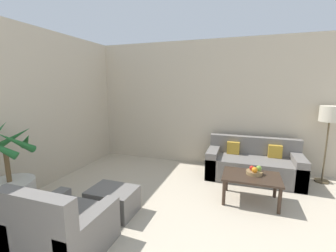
# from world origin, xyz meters

# --- Properties ---
(wall_back) EXTENTS (8.71, 0.06, 2.70)m
(wall_back) POSITION_xyz_m (0.00, 6.56, 1.35)
(wall_back) COLOR beige
(wall_back) RESTS_ON ground_plane
(potted_palm) EXTENTS (0.74, 0.75, 1.31)m
(potted_palm) POSITION_xyz_m (-3.19, 3.63, 0.37)
(potted_palm) COLOR beige
(potted_palm) RESTS_ON ground_plane
(sofa_loveseat) EXTENTS (1.69, 0.77, 0.75)m
(sofa_loveseat) POSITION_xyz_m (-0.07, 6.03, 0.26)
(sofa_loveseat) COLOR slate
(sofa_loveseat) RESTS_ON ground_plane
(floor_lamp) EXTENTS (0.34, 0.34, 1.40)m
(floor_lamp) POSITION_xyz_m (1.14, 6.27, 1.19)
(floor_lamp) COLOR brown
(floor_lamp) RESTS_ON ground_plane
(coffee_table) EXTENTS (0.84, 0.59, 0.41)m
(coffee_table) POSITION_xyz_m (-0.13, 5.09, 0.35)
(coffee_table) COLOR #38281E
(coffee_table) RESTS_ON ground_plane
(fruit_bowl) EXTENTS (0.24, 0.24, 0.06)m
(fruit_bowl) POSITION_xyz_m (-0.09, 5.16, 0.44)
(fruit_bowl) COLOR #997A4C
(fruit_bowl) RESTS_ON coffee_table
(apple_red) EXTENTS (0.07, 0.07, 0.07)m
(apple_red) POSITION_xyz_m (-0.13, 5.17, 0.50)
(apple_red) COLOR red
(apple_red) RESTS_ON fruit_bowl
(apple_green) EXTENTS (0.08, 0.08, 0.08)m
(apple_green) POSITION_xyz_m (-0.03, 5.18, 0.51)
(apple_green) COLOR olive
(apple_green) RESTS_ON fruit_bowl
(orange_fruit) EXTENTS (0.08, 0.08, 0.08)m
(orange_fruit) POSITION_xyz_m (-0.09, 5.09, 0.51)
(orange_fruit) COLOR orange
(orange_fruit) RESTS_ON fruit_bowl
(armchair) EXTENTS (0.85, 0.82, 0.81)m
(armchair) POSITION_xyz_m (-2.02, 3.30, 0.26)
(armchair) COLOR slate
(armchair) RESTS_ON ground_plane
(ottoman) EXTENTS (0.63, 0.48, 0.35)m
(ottoman) POSITION_xyz_m (-1.94, 4.13, 0.18)
(ottoman) COLOR slate
(ottoman) RESTS_ON ground_plane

